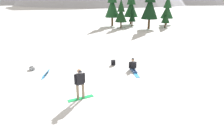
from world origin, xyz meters
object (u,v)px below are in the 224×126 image
object	(u,v)px
pine_tree_slender	(131,5)
pine_tree_twin	(150,4)
snowboarder_midground	(133,66)
pine_tree_broad	(121,12)
pine_tree_leaning	(112,4)
pine_tree_short	(167,9)
backpack_black	(113,63)
loose_snowboard_near_left	(46,74)
pine_tree_young	(132,14)
pine_tree_tall	(166,15)
backpack_grey	(32,68)
snowboarder_foreground	(80,83)

from	to	relation	value
pine_tree_slender	pine_tree_twin	size ratio (longest dim) A/B	0.88
snowboarder_midground	pine_tree_broad	distance (m)	22.13
pine_tree_leaning	pine_tree_short	bearing A→B (deg)	15.00
pine_tree_twin	backpack_black	bearing A→B (deg)	-104.17
loose_snowboard_near_left	pine_tree_young	distance (m)	27.27
snowboarder_midground	pine_tree_short	size ratio (longest dim) A/B	0.31
pine_tree_tall	pine_tree_short	bearing A→B (deg)	76.58
backpack_black	pine_tree_young	bearing A→B (deg)	84.64
pine_tree_short	pine_tree_young	distance (m)	7.92
pine_tree_slender	pine_tree_leaning	distance (m)	4.83
pine_tree_slender	pine_tree_young	world-z (taller)	pine_tree_slender
pine_tree_young	pine_tree_tall	world-z (taller)	pine_tree_young
pine_tree_tall	snowboarder_midground	bearing A→B (deg)	-106.26
pine_tree_young	pine_tree_broad	size ratio (longest dim) A/B	0.81
backpack_black	pine_tree_leaning	xyz separation A→B (m)	(-1.73, 23.60, 4.05)
backpack_grey	pine_tree_young	world-z (taller)	pine_tree_young
loose_snowboard_near_left	backpack_grey	world-z (taller)	backpack_grey
snowboarder_foreground	pine_tree_young	distance (m)	29.69
snowboarder_foreground	pine_tree_short	world-z (taller)	pine_tree_short
pine_tree_short	pine_tree_leaning	distance (m)	11.65
backpack_grey	pine_tree_slender	xyz separation A→B (m)	(8.36, 28.23, 3.75)
pine_tree_young	pine_tree_twin	world-z (taller)	pine_tree_twin
snowboarder_foreground	loose_snowboard_near_left	xyz separation A→B (m)	(-3.29, 3.15, -0.82)
pine_tree_broad	pine_tree_twin	bearing A→B (deg)	-4.37
pine_tree_tall	pine_tree_leaning	world-z (taller)	pine_tree_leaning
loose_snowboard_near_left	snowboarder_foreground	bearing A→B (deg)	-43.76
pine_tree_short	pine_tree_broad	xyz separation A→B (m)	(-9.41, -5.82, -0.38)
pine_tree_slender	pine_tree_twin	xyz separation A→B (m)	(3.15, -6.25, 0.54)
backpack_black	pine_tree_broad	size ratio (longest dim) A/B	0.09
loose_snowboard_near_left	backpack_grey	size ratio (longest dim) A/B	3.05
snowboarder_foreground	loose_snowboard_near_left	distance (m)	4.63
pine_tree_short	pine_tree_tall	world-z (taller)	pine_tree_short
loose_snowboard_near_left	pine_tree_leaning	xyz separation A→B (m)	(3.04, 26.29, 4.13)
loose_snowboard_near_left	pine_tree_slender	world-z (taller)	pine_tree_slender
snowboarder_midground	backpack_grey	size ratio (longest dim) A/B	3.38
pine_tree_slender	pine_tree_tall	world-z (taller)	pine_tree_slender
backpack_grey	pine_tree_twin	distance (m)	25.18
loose_snowboard_near_left	pine_tree_twin	distance (m)	25.49
pine_tree_young	pine_tree_tall	xyz separation A→B (m)	(6.15, -1.64, -0.06)
backpack_black	pine_tree_short	xyz separation A→B (m)	(9.48, 26.60, 3.02)
backpack_black	snowboarder_foreground	bearing A→B (deg)	-104.14
snowboarder_midground	pine_tree_slender	bearing A→B (deg)	89.25
pine_tree_short	pine_tree_twin	distance (m)	7.66
snowboarder_midground	pine_tree_slender	world-z (taller)	pine_tree_slender
pine_tree_slender	pine_tree_twin	world-z (taller)	pine_tree_twin
pine_tree_twin	loose_snowboard_near_left	bearing A→B (deg)	-113.24
backpack_black	pine_tree_twin	world-z (taller)	pine_tree_twin
pine_tree_short	pine_tree_leaning	world-z (taller)	pine_tree_leaning
pine_tree_short	pine_tree_tall	size ratio (longest dim) A/B	1.43
backpack_black	pine_tree_leaning	size ratio (longest dim) A/B	0.06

